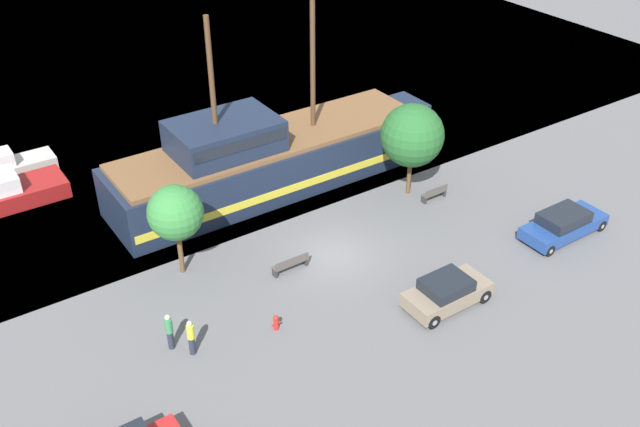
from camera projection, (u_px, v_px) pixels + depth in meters
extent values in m
plane|color=#5B5B5E|center=(334.00, 254.00, 35.79)|extent=(160.00, 160.00, 0.00)
plane|color=slate|center=(65.00, 25.00, 66.51)|extent=(80.00, 80.00, 0.00)
cube|color=#192338|center=(272.00, 163.00, 40.90)|extent=(18.99, 4.89, 2.82)
cube|color=gold|center=(272.00, 170.00, 41.13)|extent=(18.61, 4.97, 0.45)
cube|color=#192338|center=(408.00, 115.00, 45.41)|extent=(1.40, 2.69, 1.97)
cube|color=brown|center=(271.00, 139.00, 40.07)|extent=(18.23, 4.50, 0.25)
cube|color=#192338|center=(224.00, 136.00, 38.19)|extent=(5.70, 3.91, 1.74)
cube|color=black|center=(224.00, 132.00, 38.05)|extent=(5.41, 3.97, 0.63)
cylinder|color=#4C331E|center=(313.00, 52.00, 38.96)|extent=(0.28, 0.28, 8.82)
cylinder|color=#4C331E|center=(212.00, 88.00, 36.42)|extent=(0.28, 0.28, 7.49)
cube|color=#B7B2A8|center=(2.00, 171.00, 42.05)|extent=(6.08, 1.83, 0.88)
cube|color=black|center=(4.00, 158.00, 41.72)|extent=(0.12, 1.28, 0.65)
cube|color=maroon|center=(5.00, 197.00, 39.57)|extent=(6.60, 2.60, 0.96)
cube|color=black|center=(7.00, 181.00, 39.20)|extent=(0.12, 1.82, 0.73)
cube|color=#7F705B|center=(447.00, 294.00, 32.20)|extent=(4.06, 1.86, 0.68)
cube|color=black|center=(446.00, 285.00, 31.82)|extent=(2.11, 1.67, 0.53)
cylinder|color=black|center=(484.00, 296.00, 32.48)|extent=(0.69, 0.22, 0.69)
cylinder|color=gray|center=(484.00, 296.00, 32.48)|extent=(0.26, 0.25, 0.26)
cylinder|color=black|center=(459.00, 277.00, 33.65)|extent=(0.69, 0.22, 0.69)
cylinder|color=gray|center=(459.00, 277.00, 33.65)|extent=(0.26, 0.25, 0.26)
cylinder|color=black|center=(433.00, 322.00, 31.03)|extent=(0.69, 0.22, 0.69)
cylinder|color=gray|center=(433.00, 322.00, 31.03)|extent=(0.26, 0.25, 0.26)
cylinder|color=black|center=(408.00, 301.00, 32.20)|extent=(0.69, 0.22, 0.69)
cylinder|color=gray|center=(408.00, 301.00, 32.20)|extent=(0.26, 0.25, 0.26)
cube|color=navy|center=(564.00, 226.00, 36.96)|extent=(4.86, 1.87, 0.63)
cube|color=black|center=(564.00, 217.00, 36.57)|extent=(2.53, 1.69, 0.57)
cylinder|color=black|center=(601.00, 226.00, 37.44)|extent=(0.61, 0.22, 0.61)
cylinder|color=gray|center=(601.00, 226.00, 37.44)|extent=(0.23, 0.25, 0.23)
cylinder|color=black|center=(575.00, 211.00, 38.62)|extent=(0.61, 0.22, 0.61)
cylinder|color=gray|center=(575.00, 211.00, 38.62)|extent=(0.23, 0.25, 0.23)
cylinder|color=black|center=(549.00, 250.00, 35.56)|extent=(0.61, 0.22, 0.61)
cylinder|color=gray|center=(549.00, 250.00, 35.56)|extent=(0.23, 0.25, 0.23)
cylinder|color=black|center=(524.00, 235.00, 36.74)|extent=(0.61, 0.22, 0.61)
cylinder|color=gray|center=(524.00, 235.00, 36.74)|extent=(0.23, 0.25, 0.23)
cylinder|color=red|center=(276.00, 324.00, 30.97)|extent=(0.22, 0.22, 0.56)
sphere|color=red|center=(276.00, 318.00, 30.78)|extent=(0.25, 0.25, 0.25)
cylinder|color=red|center=(273.00, 325.00, 30.88)|extent=(0.10, 0.09, 0.09)
cylinder|color=red|center=(279.00, 322.00, 31.03)|extent=(0.10, 0.09, 0.09)
cube|color=#4C4742|center=(434.00, 193.00, 40.04)|extent=(1.56, 0.45, 0.05)
cube|color=#4C4742|center=(437.00, 191.00, 39.78)|extent=(1.56, 0.06, 0.40)
cube|color=#2D2D2D|center=(424.00, 200.00, 39.82)|extent=(0.12, 0.36, 0.40)
cube|color=#2D2D2D|center=(443.00, 192.00, 40.50)|extent=(0.12, 0.36, 0.40)
cube|color=#4C4742|center=(290.00, 263.00, 34.46)|extent=(1.86, 0.45, 0.05)
cube|color=#4C4742|center=(292.00, 261.00, 34.21)|extent=(1.86, 0.06, 0.40)
cube|color=#2D2D2D|center=(275.00, 273.00, 34.18)|extent=(0.12, 0.36, 0.40)
cube|color=#2D2D2D|center=(305.00, 261.00, 34.99)|extent=(0.12, 0.36, 0.40)
cylinder|color=#232838|center=(192.00, 345.00, 29.64)|extent=(0.27, 0.27, 0.86)
cylinder|color=gold|center=(190.00, 332.00, 29.23)|extent=(0.32, 0.32, 0.66)
sphere|color=beige|center=(189.00, 324.00, 28.99)|extent=(0.23, 0.23, 0.23)
cylinder|color=#232838|center=(171.00, 340.00, 29.92)|extent=(0.27, 0.27, 0.88)
cylinder|color=#337F4C|center=(169.00, 326.00, 29.50)|extent=(0.32, 0.32, 0.68)
sphere|color=beige|center=(167.00, 317.00, 29.25)|extent=(0.24, 0.24, 0.24)
cylinder|color=brown|center=(181.00, 252.00, 34.01)|extent=(0.24, 0.24, 2.27)
sphere|color=#337A38|center=(175.00, 213.00, 32.79)|extent=(2.63, 2.63, 2.63)
cylinder|color=brown|center=(409.00, 176.00, 40.27)|extent=(0.24, 0.24, 2.17)
sphere|color=#235B28|center=(412.00, 135.00, 38.88)|extent=(3.51, 3.51, 3.51)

